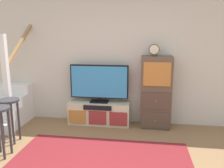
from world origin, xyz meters
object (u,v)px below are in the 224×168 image
Objects in this scene: bar_stool_far at (10,111)px; media_console at (99,113)px; side_cabinet at (156,93)px; desk_clock at (154,50)px; television at (99,83)px.

media_console is at bearing 37.08° from bar_stool_far.
desk_clock is (-0.06, -0.01, 0.81)m from side_cabinet.
television reaches higher than media_console.
television is at bearing 178.44° from desk_clock.
desk_clock is (1.05, -0.03, 0.65)m from television.
side_cabinet is at bearing 22.50° from bar_stool_far.
bar_stool_far is (-1.32, -1.00, 0.32)m from media_console.
bar_stool_far is (-1.32, -1.02, -0.30)m from television.
television is (0.00, 0.02, 0.63)m from media_console.
side_cabinet is at bearing -0.70° from television.
television is 5.21× the size of desk_clock.
side_cabinet reaches higher than television.
bar_stool_far is (-2.37, -0.99, -0.96)m from desk_clock.
side_cabinet reaches higher than media_console.
television is 0.83× the size of side_cabinet.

